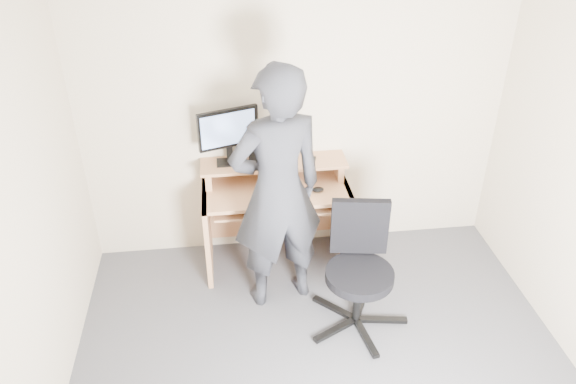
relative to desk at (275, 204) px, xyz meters
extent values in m
cube|color=beige|center=(0.20, 0.22, 0.70)|extent=(3.50, 0.02, 2.50)
cube|color=white|center=(0.20, -1.53, 1.95)|extent=(3.50, 3.50, 0.02)
cube|color=tan|center=(-0.58, -0.08, -0.17)|extent=(0.04, 0.60, 0.75)
cube|color=tan|center=(0.58, -0.08, -0.17)|extent=(0.04, 0.60, 0.75)
cube|color=tan|center=(0.00, -0.08, 0.19)|extent=(1.20, 0.60, 0.03)
cube|color=tan|center=(0.00, -0.16, 0.09)|extent=(1.02, 0.38, 0.02)
cube|color=tan|center=(-0.54, 0.07, 0.28)|extent=(0.05, 0.28, 0.15)
cube|color=tan|center=(0.54, 0.07, 0.28)|extent=(0.05, 0.28, 0.15)
cube|color=tan|center=(0.00, 0.07, 0.35)|extent=(1.20, 0.30, 0.02)
cube|color=tan|center=(0.00, 0.21, -0.12)|extent=(1.20, 0.03, 0.65)
cube|color=black|center=(-0.36, 0.10, 0.37)|extent=(0.22, 0.14, 0.01)
cube|color=black|center=(-0.36, 0.12, 0.45)|extent=(0.05, 0.04, 0.14)
cube|color=black|center=(-0.36, 0.09, 0.68)|extent=(0.48, 0.19, 0.32)
cube|color=#93B6FF|center=(-0.36, 0.07, 0.68)|extent=(0.43, 0.15, 0.27)
cube|color=black|center=(-0.16, 0.10, 0.46)|extent=(0.09, 0.14, 0.20)
cylinder|color=silver|center=(0.05, 0.06, 0.44)|extent=(0.09, 0.09, 0.16)
cube|color=black|center=(0.31, 0.05, 0.37)|extent=(0.10, 0.14, 0.01)
cube|color=black|center=(-0.24, 0.02, 0.38)|extent=(0.05, 0.04, 0.03)
torus|color=silver|center=(-0.23, 0.11, 0.37)|extent=(0.16, 0.16, 0.06)
cube|color=black|center=(-0.06, -0.17, 0.12)|extent=(0.49, 0.26, 0.03)
ellipsoid|color=black|center=(0.33, -0.18, 0.22)|extent=(0.11, 0.09, 0.04)
cube|color=black|center=(0.71, -0.95, -0.51)|extent=(0.38, 0.11, 0.03)
cube|color=black|center=(0.61, -0.74, -0.51)|extent=(0.22, 0.36, 0.03)
cube|color=black|center=(0.37, -0.77, -0.51)|extent=(0.30, 0.30, 0.03)
cube|color=black|center=(0.34, -1.01, -0.51)|extent=(0.36, 0.22, 0.03)
cube|color=black|center=(0.55, -1.11, -0.51)|extent=(0.11, 0.38, 0.03)
cylinder|color=black|center=(0.52, -0.92, -0.30)|extent=(0.06, 0.06, 0.40)
cylinder|color=black|center=(0.52, -0.92, -0.08)|extent=(0.50, 0.50, 0.07)
cube|color=black|center=(0.55, -0.70, 0.20)|extent=(0.42, 0.12, 0.45)
imported|color=black|center=(-0.03, -0.51, 0.43)|extent=(0.81, 0.64, 1.95)
camera|label=1|loc=(-0.39, -3.97, 2.56)|focal=35.00mm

